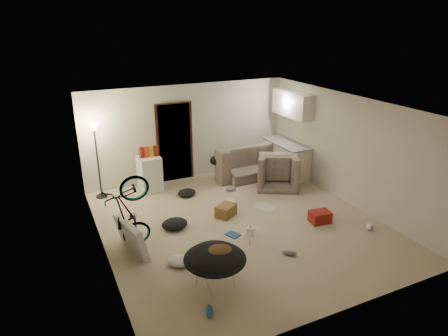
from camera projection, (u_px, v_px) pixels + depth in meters
name	position (u px, v px, depth m)	size (l,w,h in m)	color
floor	(240.00, 224.00, 8.39)	(5.50, 6.00, 0.02)	#C0B193
ceiling	(242.00, 106.00, 7.50)	(5.50, 6.00, 0.02)	white
wall_back	(188.00, 132.00, 10.49)	(5.50, 0.02, 2.50)	silver
wall_front	(344.00, 240.00, 5.40)	(5.50, 0.02, 2.50)	silver
wall_left	(99.00, 193.00, 6.84)	(0.02, 6.00, 2.50)	silver
wall_right	(349.00, 150.00, 9.05)	(0.02, 6.00, 2.50)	silver
doorway	(174.00, 143.00, 10.38)	(0.85, 0.10, 2.04)	black
door_trim	(175.00, 143.00, 10.35)	(0.97, 0.04, 2.10)	black
floor_lamp	(96.00, 145.00, 9.21)	(0.28, 0.28, 1.81)	black
kitchen_counter	(285.00, 159.00, 10.90)	(0.60, 1.50, 0.88)	silver
counter_top	(286.00, 143.00, 10.74)	(0.64, 1.54, 0.04)	gray
kitchen_uppers	(293.00, 104.00, 10.42)	(0.38, 1.40, 0.65)	silver
sofa	(251.00, 162.00, 10.99)	(2.27, 0.89, 0.66)	#313831
armchair	(277.00, 172.00, 10.28)	(1.01, 0.89, 0.66)	#313831
bicycle	(129.00, 230.00, 7.35)	(0.53, 1.53, 0.81)	black
book_asset	(250.00, 245.00, 7.60)	(0.15, 0.21, 0.02)	maroon
mini_fridge	(150.00, 174.00, 9.90)	(0.51, 0.51, 0.88)	white
snack_box_0	(141.00, 153.00, 9.64)	(0.10, 0.07, 0.30)	maroon
snack_box_1	(146.00, 152.00, 9.69)	(0.10, 0.07, 0.30)	#CD4F19
snack_box_2	(151.00, 152.00, 9.73)	(0.10, 0.07, 0.30)	#C38A29
snack_box_3	(156.00, 151.00, 9.78)	(0.10, 0.07, 0.30)	maroon
saucer_chair	(215.00, 264.00, 6.31)	(1.00, 1.00, 0.71)	silver
hoodie	(219.00, 253.00, 6.23)	(0.48, 0.40, 0.22)	brown
sofa_drape	(220.00, 160.00, 10.54)	(0.56, 0.46, 0.28)	black
tv_box	(131.00, 237.00, 7.28)	(0.12, 0.97, 0.64)	silver
drink_case_a	(226.00, 211.00, 8.70)	(0.44, 0.32, 0.25)	brown
drink_case_b	(320.00, 217.00, 8.43)	(0.42, 0.31, 0.24)	maroon
juicer	(250.00, 230.00, 7.94)	(0.16, 0.16, 0.23)	#ECE6CC
newspaper	(266.00, 207.00, 9.14)	(0.38, 0.50, 0.01)	beige
book_blue	(233.00, 235.00, 7.95)	(0.20, 0.27, 0.03)	#285193
book_white	(230.00, 201.00, 9.43)	(0.20, 0.26, 0.02)	silver
shoe_1	(231.00, 189.00, 9.95)	(0.28, 0.11, 0.10)	slate
shoe_2	(210.00, 311.00, 5.82)	(0.28, 0.11, 0.10)	#285193
shoe_3	(290.00, 253.00, 7.27)	(0.27, 0.11, 0.10)	slate
shoe_4	(369.00, 226.00, 8.19)	(0.28, 0.11, 0.10)	white
clothes_lump_a	(175.00, 224.00, 8.22)	(0.55, 0.47, 0.18)	black
clothes_lump_b	(187.00, 193.00, 9.71)	(0.47, 0.41, 0.14)	black
clothes_lump_c	(179.00, 261.00, 7.00)	(0.43, 0.37, 0.13)	silver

